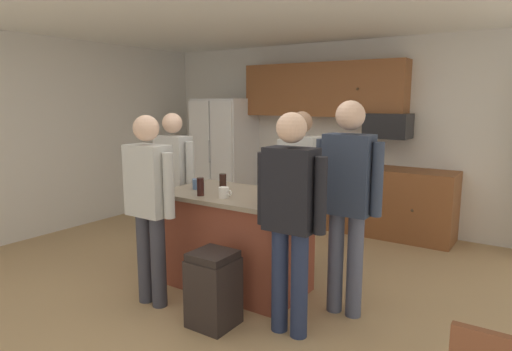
% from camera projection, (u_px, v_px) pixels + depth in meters
% --- Properties ---
extents(floor, '(7.04, 7.04, 0.00)m').
position_uv_depth(floor, '(238.00, 287.00, 4.29)').
color(floor, tan).
rests_on(floor, ground).
extents(ceiling, '(7.04, 7.04, 0.00)m').
position_uv_depth(ceiling, '(236.00, 5.00, 3.85)').
color(ceiling, white).
extents(back_wall, '(6.40, 0.10, 2.60)m').
position_uv_depth(back_wall, '(352.00, 134.00, 6.36)').
color(back_wall, silver).
rests_on(back_wall, ground).
extents(side_wall_left, '(0.10, 5.60, 2.60)m').
position_uv_depth(side_wall_left, '(41.00, 137.00, 5.82)').
color(side_wall_left, silver).
rests_on(side_wall_left, ground).
extents(cabinet_run_upper, '(2.40, 0.38, 0.75)m').
position_uv_depth(cabinet_run_upper, '(322.00, 90.00, 6.31)').
color(cabinet_run_upper, brown).
extents(cabinet_run_lower, '(1.80, 0.63, 0.90)m').
position_uv_depth(cabinet_run_lower, '(384.00, 201.00, 5.91)').
color(cabinet_run_lower, brown).
rests_on(cabinet_run_lower, ground).
extents(refrigerator, '(0.86, 0.76, 1.80)m').
position_uv_depth(refrigerator, '(225.00, 155.00, 7.18)').
color(refrigerator, white).
rests_on(refrigerator, ground).
extents(microwave_over_range, '(0.56, 0.40, 0.32)m').
position_uv_depth(microwave_over_range, '(388.00, 126.00, 5.76)').
color(microwave_over_range, black).
extents(kitchen_island, '(1.41, 0.84, 0.92)m').
position_uv_depth(kitchen_island, '(238.00, 240.00, 4.21)').
color(kitchen_island, brown).
rests_on(kitchen_island, ground).
extents(person_guest_by_door, '(0.57, 0.22, 1.65)m').
position_uv_depth(person_guest_by_door, '(174.00, 177.00, 4.85)').
color(person_guest_by_door, '#4C5166').
rests_on(person_guest_by_door, ground).
extents(person_guest_right, '(0.57, 0.22, 1.67)m').
position_uv_depth(person_guest_right, '(301.00, 180.00, 4.60)').
color(person_guest_right, '#383842').
rests_on(person_guest_right, ground).
extents(person_elder_center, '(0.57, 0.23, 1.78)m').
position_uv_depth(person_elder_center, '(348.00, 193.00, 3.59)').
color(person_elder_center, '#4C5166').
rests_on(person_elder_center, ground).
extents(person_guest_left, '(0.57, 0.22, 1.70)m').
position_uv_depth(person_guest_left, '(290.00, 210.00, 3.28)').
color(person_guest_left, '#232D4C').
rests_on(person_guest_left, ground).
extents(person_host_foreground, '(0.57, 0.22, 1.66)m').
position_uv_depth(person_host_foreground, '(149.00, 198.00, 3.78)').
color(person_host_foreground, '#383842').
rests_on(person_host_foreground, ground).
extents(glass_dark_ale, '(0.07, 0.07, 0.16)m').
position_uv_depth(glass_dark_ale, '(262.00, 193.00, 3.76)').
color(glass_dark_ale, '#321218').
rests_on(glass_dark_ale, kitchen_island).
extents(mug_blue_stoneware, '(0.13, 0.09, 0.10)m').
position_uv_depth(mug_blue_stoneware, '(197.00, 184.00, 4.32)').
color(mug_blue_stoneware, '#4C6B99').
rests_on(mug_blue_stoneware, kitchen_island).
extents(glass_stout_tall, '(0.07, 0.07, 0.17)m').
position_uv_depth(glass_stout_tall, '(200.00, 187.00, 4.02)').
color(glass_stout_tall, black).
rests_on(glass_stout_tall, kitchen_island).
extents(tumbler_amber, '(0.07, 0.07, 0.15)m').
position_uv_depth(tumbler_amber, '(285.00, 190.00, 3.93)').
color(tumbler_amber, black).
rests_on(tumbler_amber, kitchen_island).
extents(mug_ceramic_white, '(0.13, 0.09, 0.10)m').
position_uv_depth(mug_ceramic_white, '(224.00, 193.00, 3.93)').
color(mug_ceramic_white, white).
rests_on(mug_ceramic_white, kitchen_island).
extents(glass_pilsner, '(0.06, 0.06, 0.15)m').
position_uv_depth(glass_pilsner, '(275.00, 196.00, 3.68)').
color(glass_pilsner, black).
rests_on(glass_pilsner, kitchen_island).
extents(glass_short_whisky, '(0.07, 0.07, 0.17)m').
position_uv_depth(glass_short_whisky, '(223.00, 182.00, 4.23)').
color(glass_short_whisky, black).
rests_on(glass_short_whisky, kitchen_island).
extents(trash_bin, '(0.34, 0.34, 0.61)m').
position_uv_depth(trash_bin, '(213.00, 289.00, 3.52)').
color(trash_bin, black).
rests_on(trash_bin, ground).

